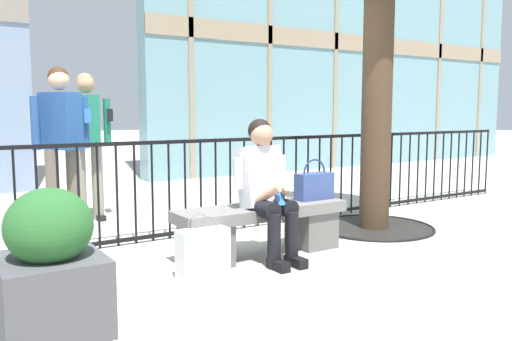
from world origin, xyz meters
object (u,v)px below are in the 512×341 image
at_px(bystander_at_railing, 87,135).
at_px(bystander_further_back, 61,139).
at_px(shopping_bag, 203,253).
at_px(handbag_on_bench, 314,185).
at_px(seated_person_with_phone, 266,185).
at_px(stone_bench, 262,225).
at_px(planter, 51,267).

height_order(bystander_at_railing, bystander_further_back, same).
relative_size(shopping_bag, bystander_at_railing, 0.29).
bearing_deg(bystander_further_back, handbag_on_bench, -40.72).
distance_m(seated_person_with_phone, bystander_further_back, 2.19).
xyz_separation_m(stone_bench, handbag_on_bench, (0.58, -0.01, 0.31)).
height_order(seated_person_with_phone, bystander_at_railing, bystander_at_railing).
relative_size(handbag_on_bench, planter, 0.45).
xyz_separation_m(handbag_on_bench, planter, (-2.51, -0.70, -0.19)).
xyz_separation_m(stone_bench, bystander_further_back, (-1.32, 1.62, 0.73)).
height_order(shopping_bag, bystander_further_back, bystander_further_back).
bearing_deg(handbag_on_bench, bystander_further_back, 139.28).
relative_size(shopping_bag, planter, 0.58).
bearing_deg(seated_person_with_phone, handbag_on_bench, 10.71).
bearing_deg(shopping_bag, planter, -159.66).
xyz_separation_m(seated_person_with_phone, bystander_at_railing, (-0.81, 2.47, 0.35)).
bearing_deg(stone_bench, planter, -159.68).
bearing_deg(bystander_at_railing, bystander_further_back, -122.12).
xyz_separation_m(stone_bench, planter, (-1.93, -0.71, 0.12)).
distance_m(seated_person_with_phone, handbag_on_bench, 0.64).
distance_m(stone_bench, bystander_at_railing, 2.60).
distance_m(shopping_bag, bystander_further_back, 2.14).
bearing_deg(bystander_further_back, stone_bench, -50.94).
bearing_deg(bystander_further_back, planter, -104.68).
relative_size(stone_bench, handbag_on_bench, 4.17).
distance_m(handbag_on_bench, bystander_further_back, 2.54).
bearing_deg(planter, seated_person_with_phone, 17.29).
relative_size(stone_bench, shopping_bag, 3.24).
height_order(stone_bench, bystander_further_back, bystander_further_back).
bearing_deg(bystander_at_railing, handbag_on_bench, -58.53).
relative_size(stone_bench, planter, 1.88).
relative_size(bystander_at_railing, bystander_further_back, 1.00).
xyz_separation_m(handbag_on_bench, shopping_bag, (-1.31, -0.26, -0.39)).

